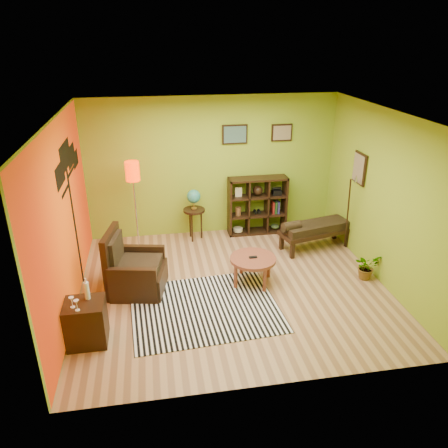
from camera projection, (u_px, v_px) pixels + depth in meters
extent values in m
plane|color=tan|center=(232.00, 286.00, 7.26)|extent=(5.00, 5.00, 0.00)
cube|color=#85A825|center=(212.00, 167.00, 8.72)|extent=(5.00, 0.04, 2.80)
cube|color=#85A825|center=(273.00, 286.00, 4.67)|extent=(5.00, 0.04, 2.80)
cube|color=#85A825|center=(64.00, 219.00, 6.31)|extent=(0.04, 4.50, 2.80)
cube|color=#85A825|center=(384.00, 199.00, 7.08)|extent=(0.04, 4.50, 2.80)
cube|color=white|center=(234.00, 116.00, 6.13)|extent=(5.00, 4.50, 0.04)
cube|color=#E24A09|center=(65.00, 219.00, 6.31)|extent=(0.01, 4.45, 2.75)
cube|color=black|center=(75.00, 226.00, 6.95)|extent=(0.01, 0.14, 2.10)
cube|color=black|center=(60.00, 175.00, 6.10)|extent=(0.01, 0.65, 0.32)
cube|color=black|center=(65.00, 156.00, 6.54)|extent=(0.01, 0.85, 0.40)
cube|color=black|center=(71.00, 156.00, 7.04)|extent=(0.01, 0.70, 0.32)
cube|color=black|center=(76.00, 159.00, 7.42)|extent=(0.01, 0.50, 0.26)
cube|color=black|center=(235.00, 134.00, 8.50)|extent=(0.50, 0.03, 0.38)
cube|color=#4C7667|center=(235.00, 135.00, 8.48)|extent=(0.44, 0.01, 0.32)
cube|color=black|center=(282.00, 133.00, 8.65)|extent=(0.42, 0.03, 0.34)
cube|color=#9C8B65|center=(282.00, 133.00, 8.62)|extent=(0.36, 0.01, 0.28)
cube|color=black|center=(360.00, 168.00, 7.78)|extent=(0.03, 0.44, 0.56)
cube|color=#9C8B65|center=(358.00, 168.00, 7.78)|extent=(0.01, 0.38, 0.50)
cylinder|color=black|center=(348.00, 214.00, 8.12)|extent=(0.23, 0.34, 1.46)
cone|color=silver|center=(356.00, 178.00, 7.68)|extent=(0.08, 0.09, 0.16)
cube|color=white|center=(205.00, 308.00, 6.70)|extent=(2.33, 1.92, 0.01)
cylinder|color=brown|center=(253.00, 259.00, 7.21)|extent=(0.76, 0.76, 0.05)
cylinder|color=brown|center=(269.00, 266.00, 7.46)|extent=(0.06, 0.06, 0.41)
cylinder|color=brown|center=(241.00, 263.00, 7.57)|extent=(0.06, 0.06, 0.41)
cylinder|color=brown|center=(265.00, 280.00, 7.04)|extent=(0.06, 0.06, 0.41)
cylinder|color=brown|center=(236.00, 277.00, 7.14)|extent=(0.06, 0.06, 0.41)
cube|color=black|center=(253.00, 257.00, 7.19)|extent=(0.13, 0.05, 0.02)
cube|color=black|center=(139.00, 279.00, 7.11)|extent=(0.98, 0.96, 0.38)
cube|color=black|center=(112.00, 261.00, 6.98)|extent=(0.25, 0.82, 1.04)
cube|color=black|center=(133.00, 286.00, 6.70)|extent=(0.76, 0.24, 0.61)
cube|color=black|center=(143.00, 262.00, 7.42)|extent=(0.76, 0.24, 0.61)
cube|color=tan|center=(139.00, 266.00, 7.00)|extent=(0.78, 0.76, 0.13)
cube|color=tan|center=(116.00, 251.00, 6.90)|extent=(0.20, 0.61, 0.47)
cube|color=black|center=(86.00, 323.00, 5.85)|extent=(0.53, 0.48, 0.62)
cylinder|color=white|center=(87.00, 291.00, 5.78)|extent=(0.07, 0.07, 0.25)
cylinder|color=white|center=(85.00, 281.00, 5.71)|extent=(0.02, 0.02, 0.07)
cylinder|color=white|center=(73.00, 307.00, 5.64)|extent=(0.06, 0.06, 0.01)
cylinder|color=white|center=(72.00, 304.00, 5.62)|extent=(0.01, 0.01, 0.09)
cone|color=white|center=(71.00, 299.00, 5.59)|extent=(0.07, 0.07, 0.06)
cylinder|color=white|center=(78.00, 310.00, 5.57)|extent=(0.06, 0.06, 0.01)
cylinder|color=white|center=(77.00, 307.00, 5.55)|extent=(0.01, 0.01, 0.09)
cone|color=white|center=(76.00, 302.00, 5.53)|extent=(0.07, 0.07, 0.06)
cylinder|color=silver|center=(139.00, 248.00, 8.49)|extent=(0.26, 0.26, 0.03)
cylinder|color=silver|center=(136.00, 210.00, 8.17)|extent=(0.02, 0.02, 1.63)
cylinder|color=#F22900|center=(132.00, 171.00, 7.86)|extent=(0.25, 0.25, 0.36)
cylinder|color=black|center=(194.00, 210.00, 8.68)|extent=(0.43, 0.43, 0.04)
cylinder|color=black|center=(201.00, 224.00, 8.84)|extent=(0.03, 0.03, 0.61)
cylinder|color=black|center=(190.00, 223.00, 8.91)|extent=(0.03, 0.03, 0.61)
cylinder|color=black|center=(192.00, 228.00, 8.69)|extent=(0.03, 0.03, 0.61)
cylinder|color=gold|center=(194.00, 208.00, 8.66)|extent=(0.11, 0.11, 0.02)
cylinder|color=gold|center=(194.00, 205.00, 8.64)|extent=(0.02, 0.02, 0.11)
sphere|color=#117AB4|center=(194.00, 196.00, 8.56)|extent=(0.27, 0.27, 0.27)
cube|color=black|center=(230.00, 207.00, 8.90)|extent=(0.04, 0.35, 1.20)
cube|color=black|center=(284.00, 204.00, 9.07)|extent=(0.04, 0.35, 1.20)
cube|color=black|center=(256.00, 231.00, 9.22)|extent=(1.20, 0.35, 0.04)
cube|color=black|center=(258.00, 179.00, 8.75)|extent=(1.20, 0.35, 0.04)
cube|color=black|center=(248.00, 206.00, 8.95)|extent=(0.03, 0.33, 1.12)
cube|color=black|center=(267.00, 205.00, 9.02)|extent=(0.03, 0.33, 1.12)
cube|color=black|center=(257.00, 215.00, 9.07)|extent=(1.12, 0.33, 0.03)
cube|color=black|center=(258.00, 196.00, 8.90)|extent=(1.12, 0.33, 0.03)
cylinder|color=beige|center=(238.00, 229.00, 9.13)|extent=(0.20, 0.20, 0.07)
sphere|color=black|center=(258.00, 190.00, 8.85)|extent=(0.20, 0.20, 0.20)
cube|color=black|center=(277.00, 192.00, 8.94)|extent=(0.18, 0.15, 0.10)
cylinder|color=black|center=(255.00, 212.00, 9.03)|extent=(0.06, 0.12, 0.06)
cylinder|color=black|center=(259.00, 211.00, 9.04)|extent=(0.06, 0.12, 0.06)
ellipsoid|color=#384C26|center=(275.00, 226.00, 9.25)|extent=(0.18, 0.18, 0.09)
cylinder|color=brown|center=(238.00, 211.00, 8.96)|extent=(0.12, 0.12, 0.18)
cube|color=beige|center=(238.00, 192.00, 8.79)|extent=(0.14, 0.03, 0.20)
cube|color=maroon|center=(273.00, 207.00, 9.06)|extent=(0.04, 0.18, 0.26)
cube|color=#1E4C1E|center=(275.00, 207.00, 9.07)|extent=(0.04, 0.18, 0.26)
cube|color=navy|center=(278.00, 207.00, 9.08)|extent=(0.04, 0.18, 0.26)
cube|color=black|center=(315.00, 232.00, 8.42)|extent=(1.48, 0.81, 0.08)
cube|color=tan|center=(316.00, 226.00, 8.37)|extent=(1.37, 0.73, 0.14)
cylinder|color=tan|center=(291.00, 226.00, 8.14)|extent=(0.38, 0.26, 0.18)
cube|color=black|center=(335.00, 231.00, 8.89)|extent=(0.08, 0.08, 0.31)
cube|color=black|center=(282.00, 242.00, 8.44)|extent=(0.08, 0.08, 0.31)
cube|color=black|center=(347.00, 239.00, 8.55)|extent=(0.08, 0.08, 0.31)
cube|color=black|center=(292.00, 251.00, 8.11)|extent=(0.08, 0.08, 0.31)
imported|color=#26661E|center=(366.00, 269.00, 7.45)|extent=(0.52, 0.55, 0.35)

